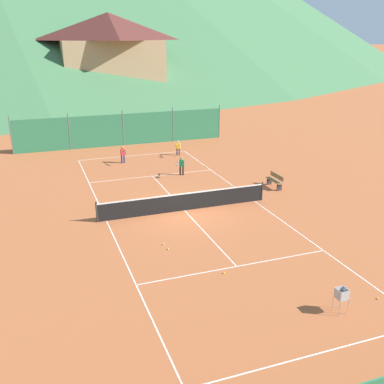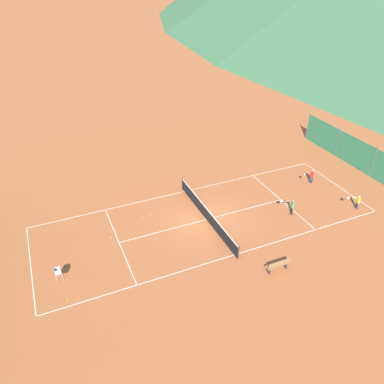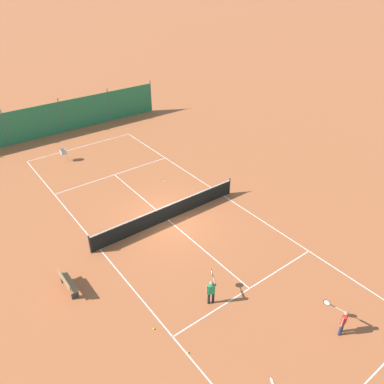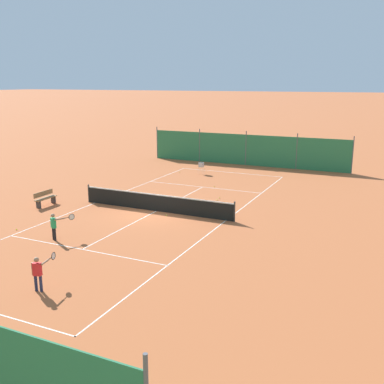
{
  "view_description": "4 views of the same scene",
  "coord_description": "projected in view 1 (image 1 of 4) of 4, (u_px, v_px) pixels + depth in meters",
  "views": [
    {
      "loc": [
        -7.09,
        -20.73,
        8.79
      ],
      "look_at": [
        0.25,
        -0.46,
        1.15
      ],
      "focal_mm": 42.0,
      "sensor_mm": 36.0,
      "label": 1
    },
    {
      "loc": [
        19.37,
        -9.62,
        16.07
      ],
      "look_at": [
        -1.78,
        -0.36,
        1.4
      ],
      "focal_mm": 35.0,
      "sensor_mm": 36.0,
      "label": 2
    },
    {
      "loc": [
        9.07,
        14.18,
        12.31
      ],
      "look_at": [
        -1.96,
        -0.37,
        0.89
      ],
      "focal_mm": 35.0,
      "sensor_mm": 36.0,
      "label": 3
    },
    {
      "loc": [
        -11.8,
        20.69,
        6.94
      ],
      "look_at": [
        -1.79,
        -0.83,
        1.08
      ],
      "focal_mm": 42.0,
      "sensor_mm": 36.0,
      "label": 4
    }
  ],
  "objects": [
    {
      "name": "tennis_ball_far_corner",
      "position": [
        176.0,
        157.0,
        33.71
      ],
      "size": [
        0.07,
        0.07,
        0.07
      ],
      "primitive_type": "sphere",
      "color": "#CCE033",
      "rests_on": "ground"
    },
    {
      "name": "ball_hopper",
      "position": [
        342.0,
        295.0,
        14.75
      ],
      "size": [
        0.36,
        0.36,
        0.89
      ],
      "color": "#B7B7BC",
      "rests_on": "ground"
    },
    {
      "name": "tennis_ball_near_corner",
      "position": [
        378.0,
        298.0,
        15.7
      ],
      "size": [
        0.07,
        0.07,
        0.07
      ],
      "primitive_type": "sphere",
      "color": "#CCE033",
      "rests_on": "ground"
    },
    {
      "name": "player_near_baseline",
      "position": [
        178.0,
        147.0,
        33.99
      ],
      "size": [
        0.6,
        0.91,
        1.13
      ],
      "color": "#23284C",
      "rests_on": "ground"
    },
    {
      "name": "tennis_ball_by_net_right",
      "position": [
        224.0,
        273.0,
        17.36
      ],
      "size": [
        0.07,
        0.07,
        0.07
      ],
      "primitive_type": "sphere",
      "color": "#CCE033",
      "rests_on": "ground"
    },
    {
      "name": "tennis_ball_alley_right",
      "position": [
        220.0,
        172.0,
        30.04
      ],
      "size": [
        0.07,
        0.07,
        0.07
      ],
      "primitive_type": "sphere",
      "color": "#CCE033",
      "rests_on": "ground"
    },
    {
      "name": "tennis_ball_service_box",
      "position": [
        205.0,
        166.0,
        31.34
      ],
      "size": [
        0.07,
        0.07,
        0.07
      ],
      "primitive_type": "sphere",
      "color": "#CCE033",
      "rests_on": "ground"
    },
    {
      "name": "tennis_ball_by_net_left",
      "position": [
        163.0,
        244.0,
        19.73
      ],
      "size": [
        0.07,
        0.07,
        0.07
      ],
      "primitive_type": "sphere",
      "color": "#CCE033",
      "rests_on": "ground"
    },
    {
      "name": "alpine_chalet",
      "position": [
        110.0,
        58.0,
        56.05
      ],
      "size": [
        13.0,
        10.0,
        11.2
      ],
      "color": "tan",
      "rests_on": "ground"
    },
    {
      "name": "courtside_bench",
      "position": [
        275.0,
        180.0,
        26.95
      ],
      "size": [
        0.36,
        1.5,
        0.84
      ],
      "color": "olive",
      "rests_on": "ground"
    },
    {
      "name": "windscreen_fence_far",
      "position": [
        123.0,
        130.0,
        36.88
      ],
      "size": [
        17.28,
        0.08,
        2.9
      ],
      "color": "#2D754C",
      "rests_on": "ground"
    },
    {
      "name": "ground_plane",
      "position": [
        184.0,
        210.0,
        23.58
      ],
      "size": [
        600.0,
        600.0,
        0.0
      ],
      "primitive_type": "plane",
      "color": "#B25B33"
    },
    {
      "name": "court_line_markings",
      "position": [
        184.0,
        210.0,
        23.58
      ],
      "size": [
        8.25,
        23.85,
        0.01
      ],
      "color": "white",
      "rests_on": "ground"
    },
    {
      "name": "player_far_baseline",
      "position": [
        181.0,
        165.0,
        29.2
      ],
      "size": [
        0.8,
        0.89,
        1.24
      ],
      "color": "black",
      "rests_on": "ground"
    },
    {
      "name": "tennis_net",
      "position": [
        184.0,
        202.0,
        23.41
      ],
      "size": [
        9.18,
        0.08,
        1.06
      ],
      "color": "#2D2D2D",
      "rests_on": "ground"
    },
    {
      "name": "player_far_service",
      "position": [
        123.0,
        153.0,
        31.94
      ],
      "size": [
        0.41,
        1.06,
        1.23
      ],
      "color": "#23284C",
      "rests_on": "ground"
    },
    {
      "name": "tennis_ball_alley_left",
      "position": [
        168.0,
        249.0,
        19.29
      ],
      "size": [
        0.07,
        0.07,
        0.07
      ],
      "primitive_type": "sphere",
      "color": "#CCE033",
      "rests_on": "ground"
    },
    {
      "name": "tennis_ball_mid_court",
      "position": [
        164.0,
        208.0,
        23.77
      ],
      "size": [
        0.07,
        0.07,
        0.07
      ],
      "primitive_type": "sphere",
      "color": "#CCE033",
      "rests_on": "ground"
    }
  ]
}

